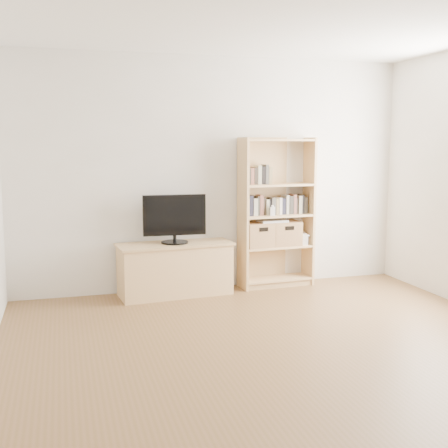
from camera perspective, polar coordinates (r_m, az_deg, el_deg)
name	(u,v)px	position (r m, az deg, el deg)	size (l,w,h in m)	color
floor	(303,369)	(4.31, 8.00, -14.37)	(4.50, 5.00, 0.01)	brown
back_wall	(214,174)	(6.35, -1.05, 5.07)	(4.50, 0.02, 2.60)	silver
ceiling	(311,1)	(4.09, 8.79, 21.52)	(4.50, 5.00, 0.01)	white
tv_stand	(175,270)	(6.17, -4.99, -4.69)	(1.20, 0.45, 0.55)	tan
bookshelf	(276,213)	(6.47, 5.35, 1.15)	(0.86, 0.30, 1.71)	tan
television	(174,219)	(6.06, -5.06, 0.53)	(0.68, 0.05, 0.53)	black
books_row_mid	(276,205)	(6.48, 5.29, 1.95)	(0.80, 0.16, 0.22)	beige
books_row_upper	(261,176)	(6.37, 3.77, 4.89)	(0.35, 0.13, 0.18)	beige
baby_monitor	(272,211)	(6.34, 4.94, 1.28)	(0.05, 0.03, 0.10)	white
basket_left	(258,235)	(6.41, 3.49, -1.08)	(0.34, 0.28, 0.28)	#946943
basket_right	(285,233)	(6.55, 6.17, -0.92)	(0.34, 0.28, 0.28)	#946943
laptop	(272,221)	(6.45, 4.93, 0.33)	(0.32, 0.22, 0.02)	white
magazine_stack	(299,239)	(6.64, 7.63, -1.54)	(0.16, 0.24, 0.11)	beige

